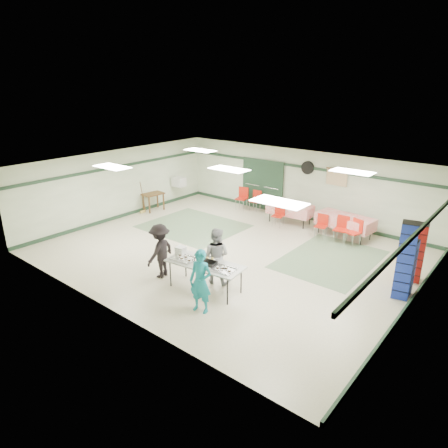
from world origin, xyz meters
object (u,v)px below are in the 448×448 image
Objects in this scene: chair_b at (322,223)px; broom at (143,197)px; chair_d at (279,213)px; serving_table at (205,265)px; crate_stack_blue_a at (405,261)px; printer_table at (153,196)px; volunteer_grey at (216,256)px; chair_loose_b at (242,196)px; dining_table_a at (345,221)px; chair_a at (342,226)px; crate_stack_blue_b at (406,267)px; dining_table_b at (290,209)px; crate_stack_red at (417,253)px; volunteer_teal at (201,281)px; chair_loose_a at (256,198)px; office_printer at (179,182)px; volunteer_dark at (160,251)px; chair_c at (355,230)px.

chair_b is 0.63× the size of broom.
serving_table is at bearing -87.18° from chair_d.
crate_stack_blue_a reaches higher than chair_b.
printer_table is (-10.30, 0.87, -0.37)m from crate_stack_blue_a.
volunteer_grey is 1.84× the size of chair_d.
chair_d is (-1.10, 5.37, -0.20)m from serving_table.
chair_loose_b is 4.15m from broom.
chair_a reaches higher than dining_table_a.
crate_stack_blue_b is at bearing -45.96° from chair_a.
chair_loose_b is at bearing 160.18° from chair_b.
dining_table_b is 1.06× the size of crate_stack_red.
dining_table_b is (-1.58, 6.77, -0.21)m from volunteer_teal.
printer_table is 0.49m from broom.
volunteer_grey is at bearing -69.53° from chair_loose_a.
crate_stack_red is 0.95m from crate_stack_blue_b.
volunteer_teal is 1.89× the size of chair_b.
dining_table_b is 5.93m from crate_stack_blue_a.
printer_table is at bearing 175.16° from crate_stack_blue_a.
crate_stack_blue_b reaches higher than office_printer.
office_printer is (0.00, 1.53, 0.31)m from printer_table.
volunteer_dark reaches higher than chair_d.
dining_table_b is 2.08× the size of chair_d.
chair_loose_b is 0.47× the size of crate_stack_blue_a.
chair_b is at bearing -21.65° from chair_loose_a.
serving_table is 7.25m from printer_table.
chair_b is at bearing 143.54° from crate_stack_blue_a.
chair_loose_a is at bearing 155.48° from chair_b.
chair_c is (1.22, 6.20, -0.22)m from volunteer_teal.
chair_d is at bearing 153.86° from crate_stack_blue_a.
crate_stack_red is at bearing -25.49° from dining_table_b.
crate_stack_blue_b is at bearing -39.24° from dining_table_a.
volunteer_teal is at bearing -83.36° from chair_d.
volunteer_teal is 6.44m from chair_d.
crate_stack_blue_b is 1.61× the size of printer_table.
chair_a is at bearing -18.79° from chair_loose_a.
dining_table_b is at bearing 161.34° from chair_a.
broom is (-6.26, 2.72, -0.10)m from volunteer_grey.
chair_d is 5.67m from crate_stack_blue_b.
office_printer is (-7.46, -0.71, 0.38)m from dining_table_a.
crate_stack_red is 10.41m from broom.
crate_stack_red is (6.94, -2.42, 0.30)m from chair_loose_a.
crate_stack_blue_b is (5.04, -2.89, 0.18)m from dining_table_b.
crate_stack_blue_a is 10.34m from printer_table.
dining_table_a is at bearing 156.48° from chair_c.
crate_stack_blue_b reaches higher than chair_c.
office_printer is (-10.30, 2.40, -0.06)m from crate_stack_blue_a.
broom is (-6.31, 3.23, -0.04)m from serving_table.
serving_table is at bearing -109.40° from chair_a.
chair_loose_a is 0.60m from chair_loose_b.
volunteer_teal reaches higher than chair_loose_a.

